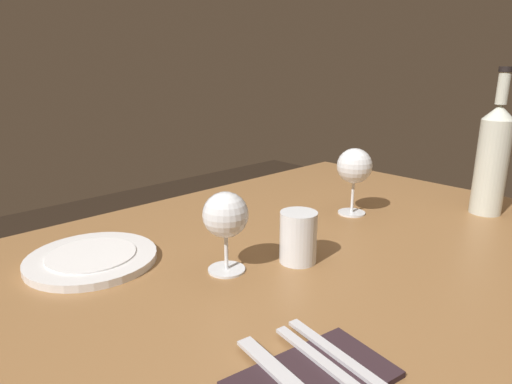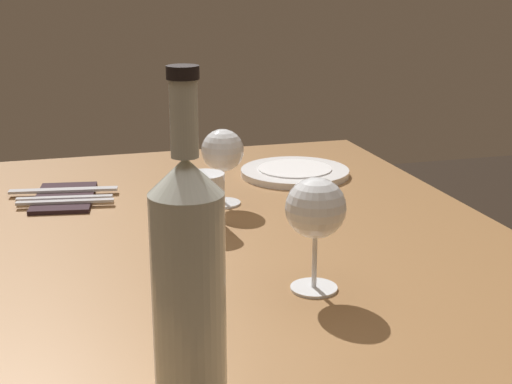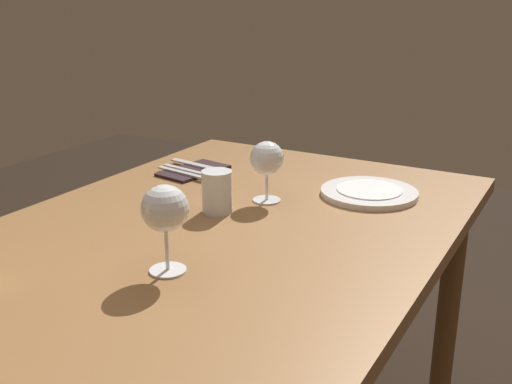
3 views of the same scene
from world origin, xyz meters
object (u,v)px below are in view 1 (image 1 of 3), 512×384
object	(u,v)px
dinner_plate	(92,258)
fork_inner	(327,365)
wine_glass_left	(226,217)
fork_outer	(339,356)
wine_glass_right	(354,167)
wine_bottle	(493,157)
water_tumbler	(298,239)
folded_napkin	(313,380)

from	to	relation	value
dinner_plate	fork_inner	xyz separation A→B (m)	(-0.07, 0.49, 0.00)
wine_glass_left	fork_outer	bearing A→B (deg)	77.85
wine_glass_right	wine_bottle	size ratio (longest dim) A/B	0.47
water_tumbler	wine_glass_right	bearing A→B (deg)	-163.35
wine_glass_left	water_tumbler	distance (m)	0.15
wine_bottle	folded_napkin	size ratio (longest dim) A/B	1.69
fork_outer	wine_bottle	bearing A→B (deg)	-172.30
folded_napkin	fork_outer	size ratio (longest dim) A/B	1.14
wine_bottle	fork_outer	xyz separation A→B (m)	(0.72, 0.10, -0.13)
wine_glass_right	water_tumbler	bearing A→B (deg)	16.65
wine_glass_left	fork_outer	distance (m)	0.31
folded_napkin	dinner_plate	bearing A→B (deg)	-84.61
water_tumbler	folded_napkin	world-z (taller)	water_tumbler
wine_bottle	water_tumbler	size ratio (longest dim) A/B	3.61
wine_glass_left	wine_glass_right	distance (m)	0.42
dinner_plate	water_tumbler	bearing A→B (deg)	137.23
wine_bottle	fork_outer	world-z (taller)	wine_bottle
wine_glass_right	fork_outer	size ratio (longest dim) A/B	0.89
fork_outer	water_tumbler	bearing A→B (deg)	-128.64
wine_glass_right	water_tumbler	size ratio (longest dim) A/B	1.68
wine_glass_right	wine_bottle	bearing A→B (deg)	137.63
wine_glass_right	dinner_plate	bearing A→B (deg)	-16.23
water_tumbler	fork_outer	bearing A→B (deg)	51.36
wine_glass_right	fork_inner	xyz separation A→B (m)	(0.51, 0.32, -0.11)
wine_glass_left	wine_glass_right	bearing A→B (deg)	-176.07
wine_bottle	fork_inner	bearing A→B (deg)	7.44
dinner_plate	folded_napkin	xyz separation A→B (m)	(-0.05, 0.49, -0.00)
fork_inner	fork_outer	size ratio (longest dim) A/B	1.00
wine_bottle	folded_napkin	distance (m)	0.79
wine_glass_left	dinner_plate	distance (m)	0.27
wine_bottle	fork_inner	size ratio (longest dim) A/B	1.92
wine_glass_left	dinner_plate	world-z (taller)	wine_glass_left
wine_glass_right	fork_inner	world-z (taller)	wine_glass_right
wine_bottle	fork_outer	distance (m)	0.74
wine_glass_left	wine_bottle	world-z (taller)	wine_bottle
fork_outer	dinner_plate	bearing A→B (deg)	-78.85
water_tumbler	fork_inner	size ratio (longest dim) A/B	0.53
dinner_plate	folded_napkin	distance (m)	0.49
fork_outer	wine_glass_right	bearing A→B (deg)	-146.58
wine_glass_left	folded_napkin	distance (m)	0.32
water_tumbler	folded_napkin	xyz separation A→B (m)	(0.23, 0.23, -0.04)
wine_glass_right	dinner_plate	size ratio (longest dim) A/B	0.69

